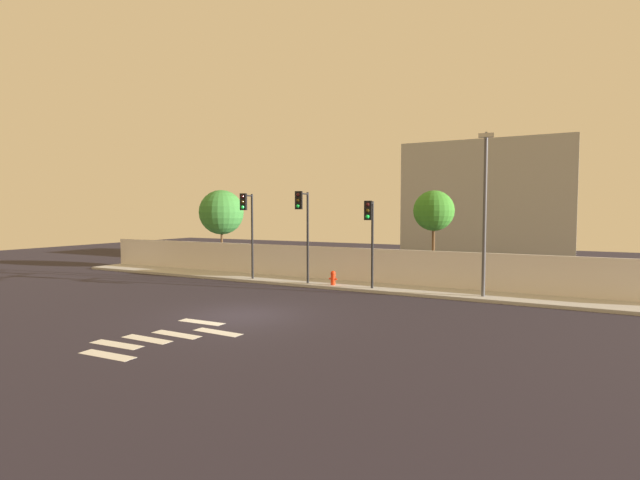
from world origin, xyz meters
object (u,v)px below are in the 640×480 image
at_px(traffic_light_center, 303,217).
at_px(traffic_light_right, 248,217).
at_px(fire_hydrant, 333,277).
at_px(roadside_tree_leftmost, 221,212).
at_px(traffic_light_left, 370,225).
at_px(roadside_tree_midleft, 434,211).
at_px(street_lamp_curbside, 485,204).

xyz_separation_m(traffic_light_center, traffic_light_right, (-3.61, 0.16, -0.04)).
relative_size(traffic_light_center, fire_hydrant, 6.52).
xyz_separation_m(traffic_light_center, fire_hydrant, (1.33, 0.79, -3.11)).
bearing_deg(roadside_tree_leftmost, fire_hydrant, -18.02).
bearing_deg(traffic_light_left, traffic_light_right, 179.18).
bearing_deg(traffic_light_center, traffic_light_left, 0.96).
relative_size(traffic_light_right, roadside_tree_midleft, 0.94).
distance_m(street_lamp_curbside, roadside_tree_midleft, 4.51).
distance_m(fire_hydrant, roadside_tree_leftmost, 10.96).
bearing_deg(roadside_tree_leftmost, roadside_tree_midleft, -0.00).
distance_m(traffic_light_left, street_lamp_curbside, 5.25).
distance_m(street_lamp_curbside, roadside_tree_leftmost, 17.67).
height_order(traffic_light_right, fire_hydrant, traffic_light_right).
relative_size(traffic_light_left, traffic_light_center, 0.89).
xyz_separation_m(traffic_light_center, street_lamp_curbside, (8.76, 0.76, 0.61)).
xyz_separation_m(street_lamp_curbside, fire_hydrant, (-7.43, 0.02, -3.72)).
distance_m(traffic_light_right, fire_hydrant, 5.84).
distance_m(fire_hydrant, roadside_tree_midleft, 6.38).
relative_size(traffic_light_right, fire_hydrant, 6.47).
distance_m(roadside_tree_leftmost, roadside_tree_midleft, 14.26).
bearing_deg(street_lamp_curbside, roadside_tree_midleft, 133.66).
distance_m(traffic_light_left, fire_hydrant, 3.67).
distance_m(traffic_light_left, traffic_light_center, 3.66).
bearing_deg(traffic_light_right, fire_hydrant, 7.20).
height_order(fire_hydrant, roadside_tree_midleft, roadside_tree_midleft).
height_order(traffic_light_left, street_lamp_curbside, street_lamp_curbside).
bearing_deg(traffic_light_right, traffic_light_left, -0.82).
xyz_separation_m(traffic_light_right, fire_hydrant, (4.93, 0.62, -3.07)).
xyz_separation_m(street_lamp_curbside, roadside_tree_midleft, (-3.11, 3.25, -0.31)).
height_order(traffic_light_center, street_lamp_curbside, street_lamp_curbside).
distance_m(traffic_light_left, roadside_tree_leftmost, 12.89).
bearing_deg(fire_hydrant, traffic_light_center, -149.29).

